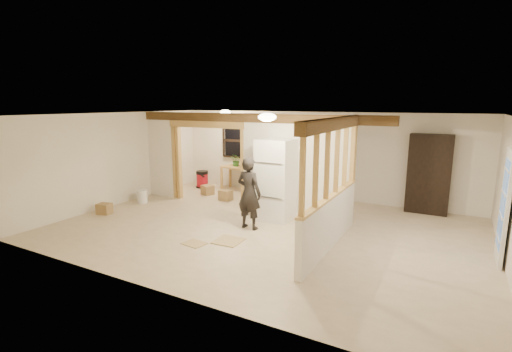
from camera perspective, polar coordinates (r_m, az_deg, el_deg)
The scene contains 29 objects.
floor at distance 8.35m, azimuth 1.35°, elevation -8.09°, with size 9.00×6.50×0.01m, color beige.
ceiling at distance 7.89m, azimuth 1.43°, elevation 9.36°, with size 9.00×6.50×0.01m, color white.
wall_back at distance 10.98m, azimuth 9.15°, elevation 3.19°, with size 9.00×0.01×2.50m, color silver.
wall_front at distance 5.42m, azimuth -14.55°, elevation -5.29°, with size 9.00×0.01×2.50m, color silver.
wall_left at distance 10.81m, azimuth -20.38°, elevation 2.51°, with size 0.01×6.50×2.50m, color silver.
partition_left_stub at distance 11.32m, azimuth -14.31°, elevation 3.22°, with size 0.90×0.12×2.50m, color silver.
partition_center at distance 9.02m, azimuth 6.00°, elevation 1.54°, with size 2.80×0.12×2.50m, color silver.
doorway_frame at distance 10.30m, azimuth -7.50°, elevation 1.87°, with size 2.46×0.14×2.20m, color tan.
header_beam_back at distance 9.42m, azimuth -0.70°, elevation 8.93°, with size 7.00×0.18×0.22m, color #543A1D.
header_beam_right at distance 6.92m, azimuth 11.87°, elevation 7.87°, with size 0.18×3.30×0.22m, color #543A1D.
pony_wall at distance 7.27m, azimuth 11.27°, elevation -7.08°, with size 0.12×3.20×1.00m, color silver.
stud_partition at distance 7.00m, azimuth 11.63°, elevation 1.98°, with size 0.14×3.20×1.32m, color tan.
window_back at distance 11.98m, azimuth -2.79°, elevation 5.43°, with size 1.12×0.10×1.10m, color black.
french_door at distance 7.67m, azimuth 33.92°, elevation -3.96°, with size 0.12×0.86×2.00m, color white.
ceiling_dome_main at distance 7.31m, azimuth 1.74°, elevation 9.05°, with size 0.36×0.36×0.16m, color #FFEABF.
ceiling_dome_util at distance 11.14m, azimuth -4.74°, elevation 9.76°, with size 0.32×0.32×0.14m, color #FFEABF.
hanging_bulb at distance 10.29m, azimuth -4.51°, elevation 7.97°, with size 0.07×0.07×0.07m, color #FFD88C.
refrigerator at distance 8.79m, azimuth 3.09°, elevation -0.57°, with size 0.79×0.77×1.93m, color silver.
woman at distance 8.13m, azimuth -1.07°, elevation -2.68°, with size 0.59×0.38×1.61m, color black.
work_table at distance 11.80m, azimuth -2.37°, elevation -0.40°, with size 1.22×0.61×0.77m, color tan.
potted_plant at distance 11.77m, azimuth -3.05°, elevation 2.43°, with size 0.35×0.30×0.39m, color #2D5F27.
shop_vac at distance 12.32m, azimuth -8.27°, elevation -0.49°, with size 0.43×0.43×0.56m, color maroon.
bookshelf at distance 10.20m, azimuth 25.05°, elevation 0.24°, with size 1.00×0.33×2.00m, color black.
bucket at distance 10.85m, azimuth -17.10°, elevation -3.02°, with size 0.28×0.28×0.36m, color white.
box_util_a at distance 10.69m, azimuth -4.69°, elevation -2.96°, with size 0.34×0.29×0.29m, color #99794A.
box_util_b at distance 11.40m, azimuth -7.46°, elevation -2.12°, with size 0.31×0.31×0.29m, color #99794A.
box_front at distance 10.11m, azimuth -22.30°, elevation -4.68°, with size 0.33×0.27×0.27m, color #99794A.
floor_panel_near at distance 7.62m, azimuth -4.25°, elevation -9.92°, with size 0.54×0.54×0.02m, color tan.
floor_panel_far at distance 7.58m, azimuth -9.46°, elevation -10.20°, with size 0.44×0.35×0.01m, color tan.
Camera 1 is at (3.59, -7.02, 2.75)m, focal length 26.00 mm.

